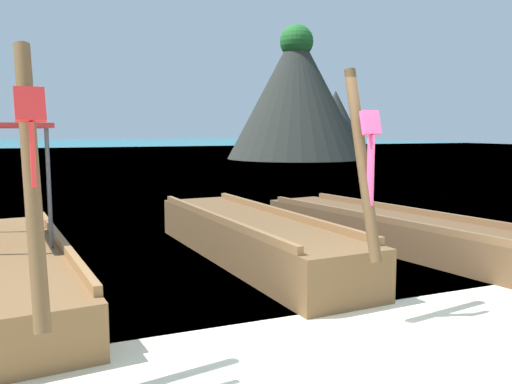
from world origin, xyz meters
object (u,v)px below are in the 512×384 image
Objects in this scene: longtail_boat_green_ribbon at (420,236)px; longtail_boat_red_ribbon at (17,264)px; karst_rock at (301,97)px; longtail_boat_pink_ribbon at (251,238)px.

longtail_boat_red_ribbon is at bearing 177.46° from longtail_boat_green_ribbon.
karst_rock is (11.57, 26.19, 3.97)m from longtail_boat_green_ribbon.
longtail_boat_green_ribbon is at bearing -13.94° from longtail_boat_pink_ribbon.
longtail_boat_pink_ribbon reaches higher than longtail_boat_green_ribbon.
longtail_boat_pink_ribbon is at bearing 7.01° from longtail_boat_red_ribbon.
karst_rock reaches higher than longtail_boat_green_ribbon.
karst_rock reaches higher than longtail_boat_pink_ribbon.
longtail_boat_pink_ribbon is (3.21, 0.39, -0.01)m from longtail_boat_red_ribbon.
longtail_boat_red_ribbon is 0.78× the size of longtail_boat_green_ribbon.
karst_rock reaches higher than longtail_boat_red_ribbon.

